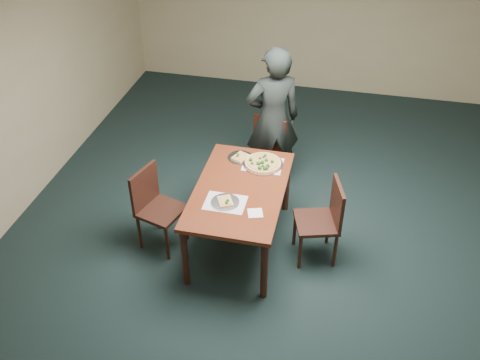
% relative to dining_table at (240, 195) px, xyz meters
% --- Properties ---
extents(ground, '(8.00, 8.00, 0.00)m').
position_rel_dining_table_xyz_m(ground, '(0.40, -0.06, -0.66)').
color(ground, black).
rests_on(ground, ground).
extents(room_shell, '(8.00, 8.00, 8.00)m').
position_rel_dining_table_xyz_m(room_shell, '(0.40, -0.06, 1.08)').
color(room_shell, tan).
rests_on(room_shell, ground).
extents(dining_table, '(0.90, 1.50, 0.75)m').
position_rel_dining_table_xyz_m(dining_table, '(0.00, 0.00, 0.00)').
color(dining_table, '#511F10').
rests_on(dining_table, ground).
extents(chair_far, '(0.52, 0.52, 0.91)m').
position_rel_dining_table_xyz_m(chair_far, '(0.06, 1.09, -0.14)').
color(chair_far, black).
rests_on(chair_far, ground).
extents(chair_left, '(0.52, 0.52, 0.91)m').
position_rel_dining_table_xyz_m(chair_left, '(-0.88, -0.16, -0.14)').
color(chair_left, black).
rests_on(chair_left, ground).
extents(chair_right, '(0.52, 0.52, 0.91)m').
position_rel_dining_table_xyz_m(chair_right, '(0.87, 0.01, -0.14)').
color(chair_right, black).
rests_on(chair_right, ground).
extents(diner, '(0.77, 0.66, 1.78)m').
position_rel_dining_table_xyz_m(diner, '(0.12, 1.20, 0.23)').
color(diner, black).
rests_on(diner, ground).
extents(placemat_main, '(0.42, 0.32, 0.00)m').
position_rel_dining_table_xyz_m(placemat_main, '(0.15, 0.46, 0.09)').
color(placemat_main, white).
rests_on(placemat_main, dining_table).
extents(placemat_near, '(0.40, 0.30, 0.00)m').
position_rel_dining_table_xyz_m(placemat_near, '(-0.09, -0.26, 0.09)').
color(placemat_near, white).
rests_on(placemat_near, dining_table).
extents(pizza_pan, '(0.43, 0.43, 0.07)m').
position_rel_dining_table_xyz_m(pizza_pan, '(0.15, 0.46, 0.12)').
color(pizza_pan, silver).
rests_on(pizza_pan, dining_table).
extents(slice_plate_near, '(0.28, 0.28, 0.06)m').
position_rel_dining_table_xyz_m(slice_plate_near, '(-0.09, -0.27, 0.11)').
color(slice_plate_near, silver).
rests_on(slice_plate_near, dining_table).
extents(slice_plate_far, '(0.28, 0.28, 0.06)m').
position_rel_dining_table_xyz_m(slice_plate_far, '(-0.12, 0.53, 0.10)').
color(slice_plate_far, silver).
rests_on(slice_plate_far, dining_table).
extents(napkin, '(0.18, 0.18, 0.01)m').
position_rel_dining_table_xyz_m(napkin, '(0.23, -0.36, 0.09)').
color(napkin, white).
rests_on(napkin, dining_table).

